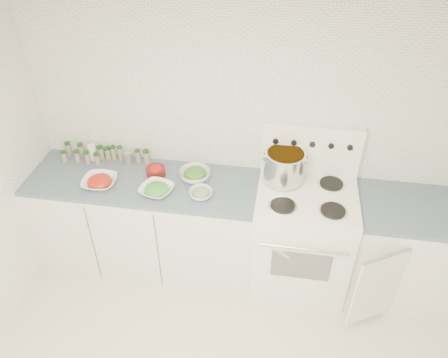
# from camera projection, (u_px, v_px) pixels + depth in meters

# --- Properties ---
(room_walls) EXTENTS (3.54, 3.04, 2.52)m
(room_walls) POSITION_uv_depth(u_px,v_px,m) (218.00, 239.00, 2.05)
(room_walls) COLOR white
(room_walls) RESTS_ON ground
(counter_left) EXTENTS (1.85, 0.62, 0.90)m
(counter_left) POSITION_uv_depth(u_px,v_px,m) (148.00, 222.00, 3.75)
(counter_left) COLOR white
(counter_left) RESTS_ON ground
(stove) EXTENTS (0.76, 0.70, 1.36)m
(stove) POSITION_uv_depth(u_px,v_px,m) (302.00, 235.00, 3.56)
(stove) COLOR white
(stove) RESTS_ON ground
(counter_right) EXTENTS (0.89, 0.83, 0.90)m
(counter_right) POSITION_uv_depth(u_px,v_px,m) (405.00, 251.00, 3.49)
(counter_right) COLOR white
(counter_right) RESTS_ON ground
(stock_pot) EXTENTS (0.34, 0.31, 0.24)m
(stock_pot) POSITION_uv_depth(u_px,v_px,m) (285.00, 165.00, 3.35)
(stock_pot) COLOR silver
(stock_pot) RESTS_ON stove
(bowl_tomato) EXTENTS (0.28, 0.28, 0.09)m
(bowl_tomato) POSITION_uv_depth(u_px,v_px,m) (100.00, 182.00, 3.41)
(bowl_tomato) COLOR white
(bowl_tomato) RESTS_ON counter_left
(bowl_snowpea) EXTENTS (0.31, 0.31, 0.08)m
(bowl_snowpea) POSITION_uv_depth(u_px,v_px,m) (157.00, 190.00, 3.33)
(bowl_snowpea) COLOR white
(bowl_snowpea) RESTS_ON counter_left
(bowl_broccoli) EXTENTS (0.32, 0.32, 0.10)m
(bowl_broccoli) POSITION_uv_depth(u_px,v_px,m) (195.00, 174.00, 3.47)
(bowl_broccoli) COLOR white
(bowl_broccoli) RESTS_ON counter_left
(bowl_zucchini) EXTENTS (0.22, 0.22, 0.07)m
(bowl_zucchini) POSITION_uv_depth(u_px,v_px,m) (201.00, 193.00, 3.30)
(bowl_zucchini) COLOR white
(bowl_zucchini) RESTS_ON counter_left
(bowl_pepper) EXTENTS (0.15, 0.15, 0.09)m
(bowl_pepper) POSITION_uv_depth(u_px,v_px,m) (156.00, 171.00, 3.50)
(bowl_pepper) COLOR #59110F
(bowl_pepper) RESTS_ON counter_left
(salt_canister) EXTENTS (0.08, 0.08, 0.14)m
(salt_canister) POSITION_uv_depth(u_px,v_px,m) (93.00, 152.00, 3.68)
(salt_canister) COLOR white
(salt_canister) RESTS_ON counter_left
(tin_can) EXTENTS (0.09, 0.09, 0.10)m
(tin_can) POSITION_uv_depth(u_px,v_px,m) (128.00, 158.00, 3.64)
(tin_can) COLOR #A39989
(tin_can) RESTS_ON counter_left
(spice_cluster) EXTENTS (0.75, 0.15, 0.13)m
(spice_cluster) POSITION_uv_depth(u_px,v_px,m) (101.00, 154.00, 3.67)
(spice_cluster) COLOR gray
(spice_cluster) RESTS_ON counter_left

